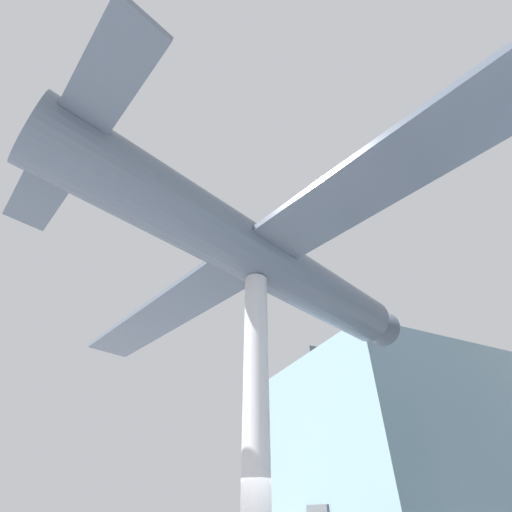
# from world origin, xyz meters

# --- Properties ---
(glass_pavilion_left) EXTENTS (10.85, 11.45, 10.17)m
(glass_pavilion_left) POSITION_xyz_m (-9.55, 13.12, 4.79)
(glass_pavilion_left) COLOR #7593A3
(glass_pavilion_left) RESTS_ON ground_plane
(support_pylon_central) EXTENTS (0.61, 0.61, 7.28)m
(support_pylon_central) POSITION_xyz_m (0.00, 0.00, 3.64)
(support_pylon_central) COLOR #B7B7BC
(support_pylon_central) RESTS_ON ground_plane
(suspended_airplane) EXTENTS (19.89, 14.13, 2.89)m
(suspended_airplane) POSITION_xyz_m (-0.06, 0.16, 8.14)
(suspended_airplane) COLOR #4C5666
(suspended_airplane) RESTS_ON support_pylon_central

